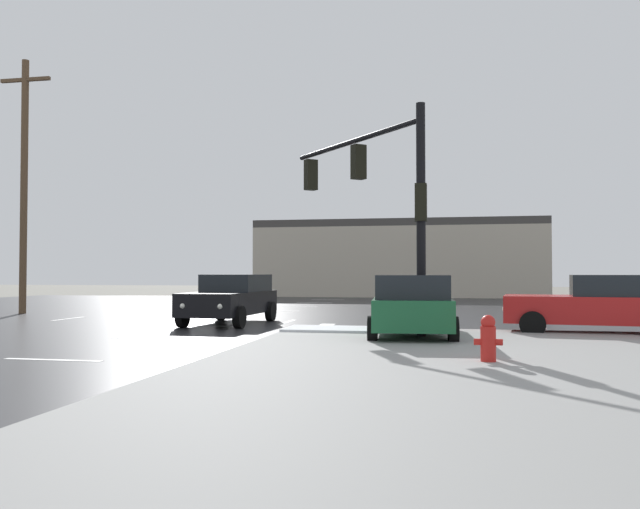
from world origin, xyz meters
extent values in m
plane|color=slate|center=(0.00, 0.00, 0.00)|extent=(120.00, 120.00, 0.00)
cube|color=#232326|center=(0.00, 0.00, 0.01)|extent=(44.00, 44.00, 0.02)
cube|color=white|center=(5.00, -4.00, 0.17)|extent=(4.00, 1.60, 0.06)
cube|color=silver|center=(0.00, -10.00, 0.02)|extent=(2.00, 0.15, 0.01)
cube|color=silver|center=(0.00, -6.00, 0.02)|extent=(2.00, 0.15, 0.01)
cube|color=silver|center=(0.00, -2.00, 0.02)|extent=(2.00, 0.15, 0.01)
cube|color=silver|center=(0.00, 2.00, 0.02)|extent=(2.00, 0.15, 0.01)
cube|color=silver|center=(0.00, 6.00, 0.02)|extent=(2.00, 0.15, 0.01)
cube|color=silver|center=(0.00, 10.00, 0.02)|extent=(2.00, 0.15, 0.01)
cube|color=silver|center=(0.00, 14.00, 0.02)|extent=(2.00, 0.15, 0.01)
cube|color=silver|center=(0.00, 18.00, 0.02)|extent=(2.00, 0.15, 0.01)
cube|color=silver|center=(-6.00, 0.00, 0.02)|extent=(0.15, 2.00, 0.01)
cube|color=silver|center=(-2.00, 0.00, 0.02)|extent=(0.15, 2.00, 0.01)
cube|color=silver|center=(2.00, 0.00, 0.02)|extent=(0.15, 2.00, 0.01)
cube|color=silver|center=(6.00, 0.00, 0.02)|extent=(0.15, 2.00, 0.01)
cube|color=silver|center=(10.00, 0.00, 0.02)|extent=(0.15, 2.00, 0.01)
cube|color=silver|center=(3.50, -4.00, 0.02)|extent=(0.45, 7.00, 0.01)
cylinder|color=black|center=(6.63, -5.26, 2.94)|extent=(0.22, 0.22, 5.61)
cylinder|color=black|center=(4.63, -2.96, 5.35)|extent=(4.09, 4.69, 0.14)
cube|color=black|center=(4.83, -3.19, 4.72)|extent=(0.46, 0.45, 0.95)
sphere|color=red|center=(4.73, -3.07, 5.01)|extent=(0.20, 0.20, 0.20)
cube|color=black|center=(3.04, -1.13, 4.72)|extent=(0.46, 0.45, 0.95)
sphere|color=red|center=(2.93, -1.01, 5.01)|extent=(0.20, 0.20, 0.20)
cube|color=black|center=(6.63, -5.26, 3.34)|extent=(0.28, 0.36, 0.90)
cylinder|color=red|center=(7.94, -9.52, 0.44)|extent=(0.26, 0.26, 0.60)
sphere|color=red|center=(7.94, -9.52, 0.81)|extent=(0.25, 0.25, 0.25)
cylinder|color=red|center=(7.76, -9.52, 0.47)|extent=(0.12, 0.11, 0.11)
cylinder|color=red|center=(8.12, -9.52, 0.47)|extent=(0.12, 0.11, 0.11)
cube|color=#BCB29E|center=(3.81, 25.93, 2.38)|extent=(19.58, 8.00, 4.77)
cube|color=#3F3D3A|center=(3.81, 25.93, 5.02)|extent=(19.58, 8.00, 0.50)
cube|color=black|center=(0.38, -1.15, 0.70)|extent=(1.94, 4.55, 0.70)
cube|color=black|center=(0.40, -0.48, 1.33)|extent=(1.73, 2.53, 0.55)
cylinder|color=black|center=(1.23, -2.71, 0.35)|extent=(0.24, 0.67, 0.66)
cylinder|color=black|center=(-0.56, -2.65, 0.35)|extent=(0.24, 0.67, 0.66)
cylinder|color=black|center=(1.33, 0.35, 0.35)|extent=(0.24, 0.67, 0.66)
cylinder|color=black|center=(-0.47, 0.40, 0.35)|extent=(0.24, 0.67, 0.66)
sphere|color=white|center=(0.89, -3.37, 0.70)|extent=(0.18, 0.18, 0.18)
sphere|color=white|center=(-0.26, -3.33, 0.70)|extent=(0.18, 0.18, 0.18)
cube|color=#B21919|center=(10.98, -2.99, 0.70)|extent=(4.68, 2.33, 0.70)
cube|color=black|center=(11.65, -3.07, 1.33)|extent=(2.66, 1.94, 0.55)
cylinder|color=black|center=(9.35, -3.70, 0.35)|extent=(0.68, 0.30, 0.66)
cylinder|color=black|center=(9.57, -1.91, 0.35)|extent=(0.68, 0.30, 0.66)
sphere|color=white|center=(8.73, -3.30, 0.70)|extent=(0.18, 0.18, 0.18)
sphere|color=white|center=(8.87, -2.16, 0.70)|extent=(0.18, 0.18, 0.18)
cube|color=#195933|center=(6.35, -4.69, 0.70)|extent=(2.14, 4.62, 0.70)
cube|color=black|center=(6.40, -5.37, 1.33)|extent=(1.84, 2.59, 0.55)
cylinder|color=black|center=(5.34, -3.24, 0.35)|extent=(0.27, 0.67, 0.66)
cylinder|color=black|center=(7.13, -3.10, 0.35)|extent=(0.27, 0.67, 0.66)
cylinder|color=black|center=(5.57, -6.29, 0.35)|extent=(0.27, 0.67, 0.66)
cylinder|color=black|center=(7.37, -6.15, 0.35)|extent=(0.27, 0.67, 0.66)
sphere|color=white|center=(5.61, -2.54, 0.70)|extent=(0.18, 0.18, 0.18)
sphere|color=white|center=(6.76, -2.46, 0.70)|extent=(0.18, 0.18, 0.18)
cylinder|color=brown|center=(-9.59, 2.39, 5.15)|extent=(0.28, 0.28, 10.30)
cube|color=brown|center=(-9.59, 2.39, 9.50)|extent=(2.20, 0.14, 0.14)
camera|label=1|loc=(7.30, -21.04, 1.65)|focal=36.64mm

